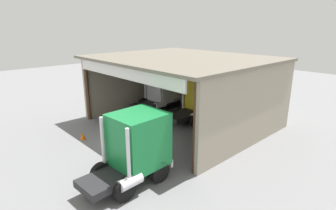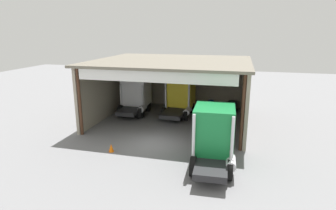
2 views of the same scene
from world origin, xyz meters
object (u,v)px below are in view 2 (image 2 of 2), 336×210
at_px(truck_yellow_right_bay, 180,97).
at_px(traffic_cone, 111,148).
at_px(truck_white_left_bay, 136,93).
at_px(truck_green_yard_outside, 214,136).
at_px(oil_drum, 211,105).
at_px(tool_cart, 233,106).

relative_size(truck_yellow_right_bay, traffic_cone, 9.40).
xyz_separation_m(truck_white_left_bay, truck_green_yard_outside, (8.42, -9.34, -0.08)).
distance_m(truck_white_left_bay, oil_drum, 7.90).
bearing_deg(traffic_cone, truck_yellow_right_bay, 74.46).
bearing_deg(truck_green_yard_outside, traffic_cone, 174.99).
bearing_deg(truck_yellow_right_bay, oil_drum, 47.97).
distance_m(oil_drum, traffic_cone, 13.50).
xyz_separation_m(truck_white_left_bay, traffic_cone, (1.60, -9.05, -1.73)).
distance_m(truck_yellow_right_bay, truck_green_yard_outside, 10.73).
distance_m(truck_green_yard_outside, oil_drum, 12.83).
height_order(truck_white_left_bay, traffic_cone, truck_white_left_bay).
xyz_separation_m(truck_yellow_right_bay, truck_green_yard_outside, (4.15, -9.90, 0.17)).
relative_size(truck_green_yard_outside, tool_cart, 4.78).
distance_m(tool_cart, traffic_cone, 14.43).
bearing_deg(truck_white_left_bay, traffic_cone, -81.71).
height_order(truck_white_left_bay, tool_cart, truck_white_left_bay).
height_order(oil_drum, tool_cart, tool_cart).
distance_m(oil_drum, tool_cart, 2.21).
relative_size(truck_white_left_bay, oil_drum, 5.38).
bearing_deg(tool_cart, truck_white_left_bay, -160.70).
xyz_separation_m(truck_white_left_bay, oil_drum, (7.00, 3.33, -1.56)).
height_order(truck_white_left_bay, truck_green_yard_outside, truck_white_left_bay).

